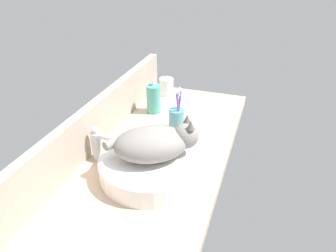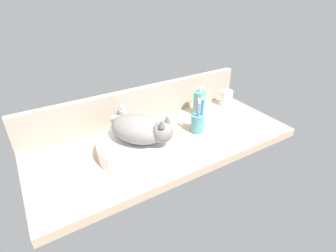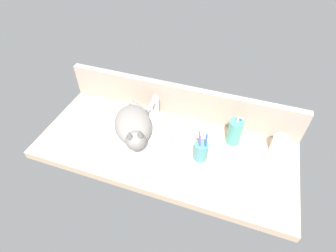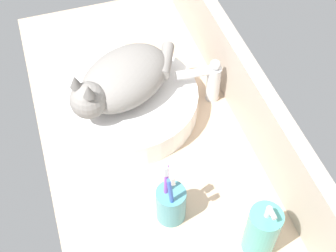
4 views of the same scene
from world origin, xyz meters
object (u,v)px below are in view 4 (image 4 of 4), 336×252
at_px(soap_dispenser, 262,231).
at_px(faucet, 210,79).
at_px(cat, 121,80).
at_px(toothbrush_cup, 171,203).
at_px(sink_basin, 128,102).

bearing_deg(soap_dispenser, faucet, 172.98).
distance_m(cat, toothbrush_cup, 0.33).
height_order(cat, soap_dispenser, cat).
relative_size(faucet, soap_dispenser, 0.82).
bearing_deg(sink_basin, toothbrush_cup, 1.79).
bearing_deg(cat, sink_basin, 123.95).
height_order(faucet, toothbrush_cup, toothbrush_cup).
distance_m(cat, faucet, 0.23).
distance_m(sink_basin, cat, 0.09).
height_order(faucet, soap_dispenser, soap_dispenser).
bearing_deg(toothbrush_cup, cat, -176.14).
distance_m(faucet, toothbrush_cup, 0.37).
xyz_separation_m(cat, toothbrush_cup, (0.32, 0.02, -0.08)).
bearing_deg(toothbrush_cup, faucet, 145.92).
xyz_separation_m(cat, soap_dispenser, (0.45, 0.17, -0.06)).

